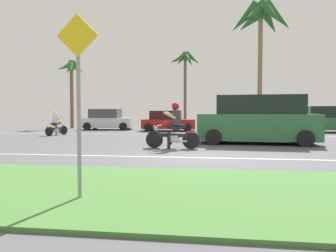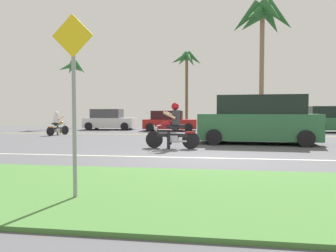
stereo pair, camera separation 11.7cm
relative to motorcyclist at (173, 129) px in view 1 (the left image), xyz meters
The scene contains 15 objects.
ground 1.64m from the motorcyclist, 36.82° to the left, with size 56.00×30.00×0.04m, color #545459.
grass_median 6.36m from the motorcyclist, 79.28° to the right, with size 56.00×3.80×0.06m, color #477A38.
lane_line_near 2.58m from the motorcyclist, 61.76° to the right, with size 50.40×0.12×0.01m, color silver.
lane_line_far 6.93m from the motorcyclist, 80.16° to the left, with size 50.40×0.12×0.01m, color yellow.
motorcyclist is the anchor object (origin of this frame).
suv_nearby 4.03m from the motorcyclist, 34.73° to the left, with size 5.06×2.56×2.01m.
parked_car_0 13.15m from the motorcyclist, 118.70° to the left, with size 3.78×1.89×1.54m.
parked_car_1 10.75m from the motorcyclist, 98.60° to the left, with size 3.74×2.02×1.40m.
parked_car_2 10.98m from the motorcyclist, 67.74° to the left, with size 3.90×2.00×1.47m.
parked_car_3 13.91m from the motorcyclist, 49.75° to the left, with size 3.74×2.04×1.69m.
palm_tree_0 13.90m from the motorcyclist, 92.79° to the left, with size 2.57×2.50×6.02m.
palm_tree_1 15.13m from the motorcyclist, 68.41° to the left, with size 4.73×4.66×9.36m.
palm_tree_2 16.96m from the motorcyclist, 126.76° to the left, with size 2.27×2.42×5.54m.
motorcyclist_distant 9.21m from the motorcyclist, 142.77° to the left, with size 0.66×1.56×1.35m.
street_sign 6.97m from the motorcyclist, 94.81° to the right, with size 0.62×0.06×2.74m.
Camera 1 is at (0.16, -9.15, 1.33)m, focal length 33.68 mm.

